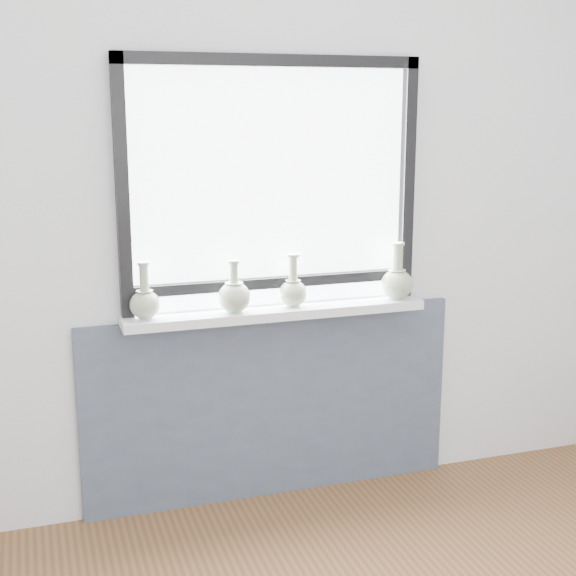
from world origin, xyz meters
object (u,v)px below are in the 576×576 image
object	(u,v)px
vase_c	(293,290)
vase_d	(397,281)
vase_b	(234,295)
windowsill	(276,312)
vase_a	(145,302)

from	to	relation	value
vase_c	vase_d	size ratio (longest dim) A/B	0.90
vase_b	vase_d	size ratio (longest dim) A/B	0.87
vase_b	vase_d	world-z (taller)	vase_d
windowsill	vase_b	size ratio (longest dim) A/B	5.96
vase_b	vase_d	distance (m)	0.75
windowsill	vase_a	bearing A→B (deg)	-179.14
vase_b	vase_d	xyz separation A→B (m)	(0.75, 0.01, 0.01)
windowsill	vase_c	bearing A→B (deg)	-1.65
vase_a	vase_c	size ratio (longest dim) A/B	1.02
vase_a	vase_b	size ratio (longest dim) A/B	1.06
windowsill	vase_c	xyz separation A→B (m)	(0.07, -0.00, 0.09)
windowsill	vase_a	world-z (taller)	vase_a
vase_c	vase_d	distance (m)	0.49
vase_b	windowsill	bearing A→B (deg)	7.00
vase_c	vase_d	world-z (taller)	vase_d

